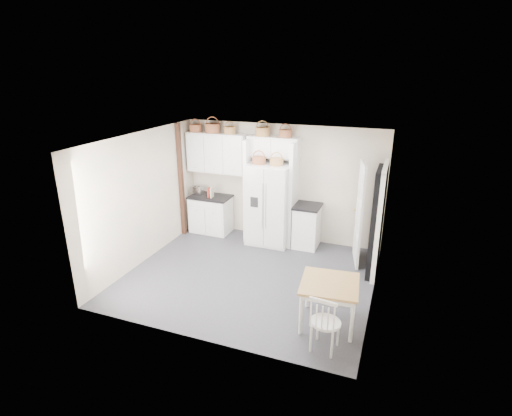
% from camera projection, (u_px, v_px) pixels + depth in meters
% --- Properties ---
extents(floor, '(4.50, 4.50, 0.00)m').
position_uv_depth(floor, '(250.00, 276.00, 7.59)').
color(floor, '#323238').
rests_on(floor, ground).
extents(ceiling, '(4.50, 4.50, 0.00)m').
position_uv_depth(ceiling, '(249.00, 139.00, 6.72)').
color(ceiling, white).
rests_on(ceiling, wall_back).
extents(wall_back, '(4.50, 0.00, 4.50)m').
position_uv_depth(wall_back, '(282.00, 183.00, 8.92)').
color(wall_back, '#ADABA2').
rests_on(wall_back, floor).
extents(wall_left, '(0.00, 4.00, 4.00)m').
position_uv_depth(wall_left, '(144.00, 198.00, 7.90)').
color(wall_left, '#ADABA2').
rests_on(wall_left, floor).
extents(wall_right, '(0.00, 4.00, 4.00)m').
position_uv_depth(wall_right, '(379.00, 229.00, 6.41)').
color(wall_right, '#ADABA2').
rests_on(wall_right, floor).
extents(refrigerator, '(0.94, 0.75, 1.81)m').
position_uv_depth(refrigerator, '(270.00, 204.00, 8.76)').
color(refrigerator, silver).
rests_on(refrigerator, floor).
extents(base_cab_left, '(0.92, 0.58, 0.85)m').
position_uv_depth(base_cab_left, '(211.00, 215.00, 9.49)').
color(base_cab_left, white).
rests_on(base_cab_left, floor).
extents(base_cab_right, '(0.52, 0.62, 0.91)m').
position_uv_depth(base_cab_right, '(307.00, 227.00, 8.71)').
color(base_cab_right, white).
rests_on(base_cab_right, floor).
extents(dining_table, '(0.93, 0.93, 0.71)m').
position_uv_depth(dining_table, '(328.00, 303.00, 6.08)').
color(dining_table, olive).
rests_on(dining_table, floor).
extents(windsor_chair, '(0.47, 0.44, 0.87)m').
position_uv_depth(windsor_chair, '(326.00, 322.00, 5.49)').
color(windsor_chair, white).
rests_on(windsor_chair, floor).
extents(counter_left, '(0.96, 0.62, 0.04)m').
position_uv_depth(counter_left, '(210.00, 197.00, 9.34)').
color(counter_left, black).
rests_on(counter_left, base_cab_left).
extents(counter_right, '(0.56, 0.66, 0.04)m').
position_uv_depth(counter_right, '(308.00, 206.00, 8.55)').
color(counter_right, black).
rests_on(counter_right, base_cab_right).
extents(toaster, '(0.30, 0.19, 0.20)m').
position_uv_depth(toaster, '(197.00, 190.00, 9.42)').
color(toaster, silver).
rests_on(toaster, counter_left).
extents(cookbook_red, '(0.06, 0.15, 0.22)m').
position_uv_depth(cookbook_red, '(209.00, 192.00, 9.23)').
color(cookbook_red, '#A9291D').
rests_on(cookbook_red, counter_left).
extents(cookbook_cream, '(0.04, 0.16, 0.23)m').
position_uv_depth(cookbook_cream, '(212.00, 193.00, 9.20)').
color(cookbook_cream, beige).
rests_on(cookbook_cream, counter_left).
extents(basket_upper_a, '(0.29, 0.29, 0.16)m').
position_uv_depth(basket_upper_a, '(196.00, 128.00, 9.06)').
color(basket_upper_a, brown).
rests_on(basket_upper_a, upper_cabinet).
extents(basket_upper_b, '(0.35, 0.35, 0.20)m').
position_uv_depth(basket_upper_b, '(213.00, 128.00, 8.91)').
color(basket_upper_b, brown).
rests_on(basket_upper_b, upper_cabinet).
extents(basket_upper_c, '(0.27, 0.27, 0.15)m').
position_uv_depth(basket_upper_c, '(230.00, 130.00, 8.78)').
color(basket_upper_c, brown).
rests_on(basket_upper_c, upper_cabinet).
extents(basket_bridge_a, '(0.32, 0.32, 0.18)m').
position_uv_depth(basket_bridge_a, '(263.00, 132.00, 8.52)').
color(basket_bridge_a, brown).
rests_on(basket_bridge_a, bridge_cabinet).
extents(basket_bridge_b, '(0.28, 0.28, 0.16)m').
position_uv_depth(basket_bridge_b, '(285.00, 133.00, 8.35)').
color(basket_bridge_b, brown).
rests_on(basket_bridge_b, bridge_cabinet).
extents(basket_fridge_a, '(0.29, 0.29, 0.16)m').
position_uv_depth(basket_fridge_a, '(259.00, 160.00, 8.41)').
color(basket_fridge_a, brown).
rests_on(basket_fridge_a, refrigerator).
extents(basket_fridge_b, '(0.28, 0.28, 0.15)m').
position_uv_depth(basket_fridge_b, '(277.00, 162.00, 8.28)').
color(basket_fridge_b, brown).
rests_on(basket_fridge_b, refrigerator).
extents(upper_cabinet, '(1.40, 0.34, 0.90)m').
position_uv_depth(upper_cabinet, '(217.00, 153.00, 9.06)').
color(upper_cabinet, white).
rests_on(upper_cabinet, wall_back).
extents(bridge_cabinet, '(1.12, 0.34, 0.45)m').
position_uv_depth(bridge_cabinet, '(274.00, 147.00, 8.54)').
color(bridge_cabinet, white).
rests_on(bridge_cabinet, wall_back).
extents(fridge_panel_left, '(0.08, 0.60, 2.30)m').
position_uv_depth(fridge_panel_left, '(250.00, 190.00, 8.92)').
color(fridge_panel_left, white).
rests_on(fridge_panel_left, floor).
extents(fridge_panel_right, '(0.08, 0.60, 2.30)m').
position_uv_depth(fridge_panel_right, '(294.00, 195.00, 8.58)').
color(fridge_panel_right, white).
rests_on(fridge_panel_right, floor).
extents(trim_post, '(0.09, 0.09, 2.60)m').
position_uv_depth(trim_post, '(181.00, 181.00, 9.07)').
color(trim_post, black).
rests_on(trim_post, floor).
extents(doorway_void, '(0.18, 0.85, 2.05)m').
position_uv_depth(doorway_void, '(377.00, 222.00, 7.41)').
color(doorway_void, black).
rests_on(doorway_void, floor).
extents(door_slab, '(0.21, 0.79, 2.05)m').
position_uv_depth(door_slab, '(359.00, 214.00, 7.83)').
color(door_slab, white).
rests_on(door_slab, floor).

